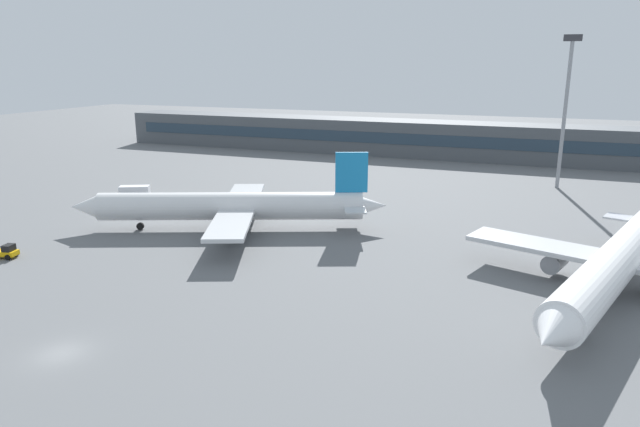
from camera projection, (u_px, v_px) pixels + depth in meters
ground_plane at (271, 228)px, 83.96m from camera, size 400.00×400.00×0.00m
terminal_building at (395, 137)px, 150.23m from camera, size 157.36×12.13×9.00m
airplane_near at (617, 262)px, 59.35m from camera, size 32.60×45.72×11.61m
airplane_mid at (229, 206)px, 82.58m from camera, size 43.54×31.27×11.31m
baggage_tug_yellow at (4, 252)px, 71.10m from camera, size 3.83×2.40×1.75m
service_van_white at (135, 191)px, 103.01m from camera, size 5.54×4.12×2.08m
floodlight_tower_west at (566, 102)px, 107.05m from camera, size 3.20×0.80×28.58m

